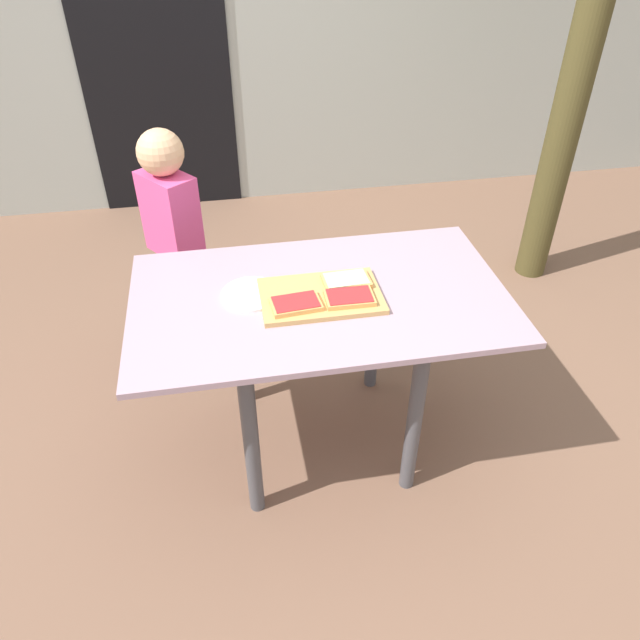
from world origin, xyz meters
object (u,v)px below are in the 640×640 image
at_px(dining_table, 320,321).
at_px(plate_white_left, 251,294).
at_px(cutting_board, 321,296).
at_px(pizza_slice_near_left, 296,304).
at_px(pizza_slice_far_right, 346,280).
at_px(pizza_slice_near_right, 349,297).
at_px(child_left, 174,233).

distance_m(dining_table, plate_white_left, 0.26).
xyz_separation_m(cutting_board, pizza_slice_near_left, (-0.09, -0.05, 0.02)).
distance_m(cutting_board, pizza_slice_far_right, 0.11).
bearing_deg(pizza_slice_far_right, pizza_slice_near_left, -151.12).
height_order(pizza_slice_near_right, child_left, child_left).
distance_m(dining_table, pizza_slice_near_left, 0.18).
distance_m(pizza_slice_near_left, child_left, 0.86).
xyz_separation_m(pizza_slice_far_right, plate_white_left, (-0.33, 0.01, -0.02)).
bearing_deg(plate_white_left, pizza_slice_far_right, -1.59).
distance_m(cutting_board, pizza_slice_near_right, 0.10).
relative_size(dining_table, plate_white_left, 6.24).
relative_size(cutting_board, pizza_slice_far_right, 2.46).
xyz_separation_m(pizza_slice_near_right, plate_white_left, (-0.31, 0.11, -0.02)).
relative_size(cutting_board, plate_white_left, 1.98).
height_order(cutting_board, pizza_slice_near_right, pizza_slice_near_right).
bearing_deg(pizza_slice_near_left, plate_white_left, 139.88).
relative_size(pizza_slice_near_left, pizza_slice_near_right, 1.05).
bearing_deg(pizza_slice_far_right, plate_white_left, 178.41).
relative_size(pizza_slice_far_right, plate_white_left, 0.81).
xyz_separation_m(dining_table, pizza_slice_far_right, (0.10, 0.03, 0.14)).
height_order(pizza_slice_far_right, pizza_slice_near_right, same).
height_order(pizza_slice_near_left, plate_white_left, pizza_slice_near_left).
bearing_deg(plate_white_left, pizza_slice_near_right, -19.33).
height_order(dining_table, pizza_slice_near_right, pizza_slice_near_right).
distance_m(pizza_slice_near_left, pizza_slice_far_right, 0.22).
height_order(pizza_slice_near_left, pizza_slice_near_right, same).
bearing_deg(child_left, dining_table, -53.08).
bearing_deg(plate_white_left, child_left, 113.74).
height_order(plate_white_left, child_left, child_left).
height_order(dining_table, child_left, child_left).
xyz_separation_m(pizza_slice_near_left, pizza_slice_far_right, (0.19, 0.10, 0.00)).
xyz_separation_m(pizza_slice_near_left, plate_white_left, (-0.14, 0.11, -0.02)).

